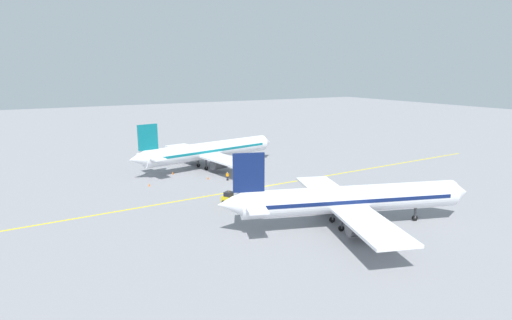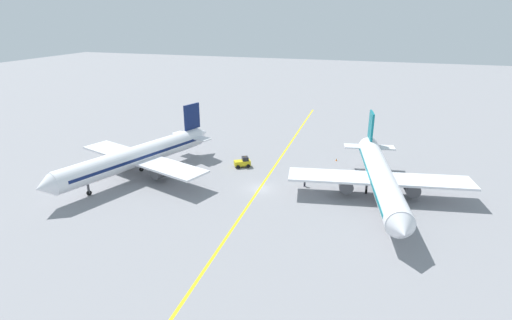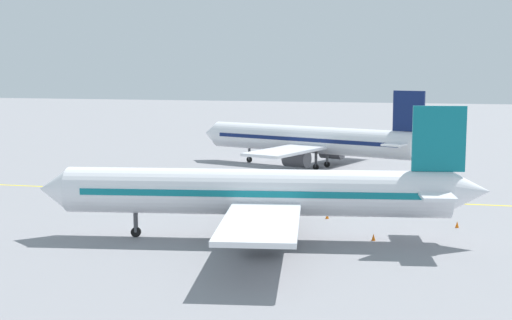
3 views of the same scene
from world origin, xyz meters
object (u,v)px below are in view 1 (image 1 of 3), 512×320
object	(u,v)px
ground_crew_worker	(227,176)
traffic_cone_mid_apron	(173,173)
traffic_cone_far_edge	(149,185)
airplane_adjacent_stand	(349,200)
traffic_cone_near_nose	(208,178)
airplane_at_gate	(208,151)
traffic_cone_by_wingtip	(404,232)
baggage_tug_white	(231,199)

from	to	relation	value
ground_crew_worker	traffic_cone_mid_apron	xyz separation A→B (m)	(-9.90, -7.67, -0.63)
ground_crew_worker	traffic_cone_far_edge	size ratio (longest dim) A/B	3.05
airplane_adjacent_stand	traffic_cone_far_edge	distance (m)	37.40
airplane_adjacent_stand	traffic_cone_near_nose	xyz separation A→B (m)	(-31.61, -7.20, -3.43)
airplane_at_gate	airplane_adjacent_stand	size ratio (longest dim) A/B	1.02
ground_crew_worker	traffic_cone_mid_apron	world-z (taller)	ground_crew_worker
ground_crew_worker	airplane_adjacent_stand	bearing A→B (deg)	8.54
traffic_cone_near_nose	traffic_cone_far_edge	size ratio (longest dim) A/B	1.00
airplane_adjacent_stand	traffic_cone_mid_apron	world-z (taller)	airplane_adjacent_stand
traffic_cone_by_wingtip	traffic_cone_far_edge	xyz separation A→B (m)	(-38.10, -22.73, 0.00)
traffic_cone_far_edge	traffic_cone_by_wingtip	bearing A→B (deg)	30.82
traffic_cone_near_nose	traffic_cone_mid_apron	size ratio (longest dim) A/B	1.00
airplane_adjacent_stand	traffic_cone_mid_apron	bearing A→B (deg)	-162.79
airplane_adjacent_stand	baggage_tug_white	size ratio (longest dim) A/B	10.35
airplane_at_gate	traffic_cone_near_nose	bearing A→B (deg)	-23.04
traffic_cone_near_nose	traffic_cone_far_edge	distance (m)	11.25
airplane_at_gate	traffic_cone_by_wingtip	distance (m)	47.12
traffic_cone_mid_apron	traffic_cone_far_edge	bearing A→B (deg)	-45.31
traffic_cone_mid_apron	airplane_adjacent_stand	bearing A→B (deg)	17.21
traffic_cone_mid_apron	traffic_cone_near_nose	bearing A→B (deg)	33.97
baggage_tug_white	traffic_cone_by_wingtip	world-z (taller)	baggage_tug_white
baggage_tug_white	traffic_cone_mid_apron	world-z (taller)	baggage_tug_white
airplane_adjacent_stand	traffic_cone_far_edge	bearing A→B (deg)	-150.35
airplane_at_gate	traffic_cone_mid_apron	world-z (taller)	airplane_at_gate
airplane_adjacent_stand	ground_crew_worker	distance (m)	29.29
baggage_tug_white	ground_crew_worker	world-z (taller)	baggage_tug_white
airplane_adjacent_stand	traffic_cone_near_nose	bearing A→B (deg)	-167.17
ground_crew_worker	traffic_cone_far_edge	bearing A→B (deg)	-104.10
airplane_at_gate	traffic_cone_by_wingtip	bearing A→B (deg)	9.40
baggage_tug_white	traffic_cone_by_wingtip	distance (m)	25.86
baggage_tug_white	traffic_cone_far_edge	xyz separation A→B (m)	(-16.44, -8.62, -0.63)
airplane_adjacent_stand	traffic_cone_mid_apron	distance (m)	40.69
ground_crew_worker	traffic_cone_far_edge	world-z (taller)	ground_crew_worker
traffic_cone_far_edge	traffic_cone_near_nose	bearing A→B (deg)	86.11
traffic_cone_near_nose	traffic_cone_by_wingtip	distance (m)	39.07
airplane_at_gate	airplane_adjacent_stand	distance (m)	40.77
traffic_cone_by_wingtip	traffic_cone_far_edge	size ratio (longest dim) A/B	1.00
airplane_adjacent_stand	traffic_cone_far_edge	xyz separation A→B (m)	(-32.37, -18.42, -3.43)
airplane_at_gate	traffic_cone_far_edge	xyz separation A→B (m)	(8.26, -15.06, -3.43)
airplane_adjacent_stand	ground_crew_worker	world-z (taller)	airplane_adjacent_stand
ground_crew_worker	traffic_cone_mid_apron	size ratio (longest dim) A/B	3.05
baggage_tug_white	traffic_cone_near_nose	world-z (taller)	baggage_tug_white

